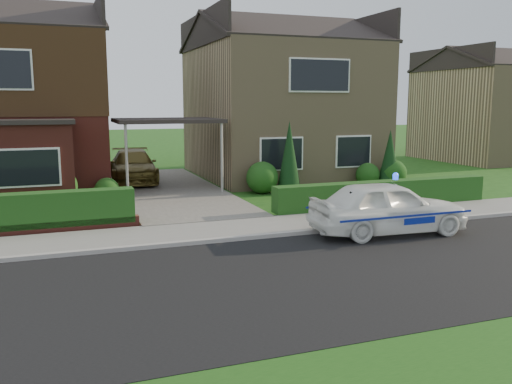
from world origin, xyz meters
name	(u,v)px	position (x,y,z in m)	size (l,w,h in m)	color
ground	(281,279)	(0.00, 0.00, 0.00)	(120.00, 120.00, 0.00)	#1A4813
road	(281,279)	(0.00, 0.00, 0.00)	(60.00, 6.00, 0.02)	black
kerb	(233,239)	(0.00, 3.05, 0.06)	(60.00, 0.16, 0.12)	#9E9993
sidewalk	(220,230)	(0.00, 4.10, 0.05)	(60.00, 2.00, 0.10)	slate
driveway	(169,190)	(0.00, 11.00, 0.06)	(3.80, 12.00, 0.12)	#666059
house_left	(2,91)	(-5.78, 13.90, 3.81)	(7.50, 9.53, 7.25)	maroon
house_right	(280,96)	(5.80, 13.99, 3.66)	(7.50, 8.06, 7.25)	#9C835F
carport_link	(167,122)	(0.00, 10.95, 2.66)	(3.80, 3.00, 2.77)	black
hedge_right	(383,209)	(5.80, 5.35, 0.00)	(7.50, 0.55, 0.80)	#163E13
shrub_left_mid	(57,187)	(-4.00, 9.30, 0.66)	(1.32, 1.32, 1.32)	#163E13
shrub_left_near	(107,190)	(-2.40, 9.60, 0.42)	(0.84, 0.84, 0.84)	#163E13
shrub_right_near	(262,178)	(3.20, 9.40, 0.60)	(1.20, 1.20, 1.20)	#163E13
shrub_right_mid	(368,175)	(7.80, 9.50, 0.48)	(0.96, 0.96, 0.96)	#163E13
shrub_right_far	(393,173)	(8.80, 9.20, 0.54)	(1.08, 1.08, 1.08)	#163E13
conifer_a	(289,158)	(4.20, 9.20, 1.30)	(0.90, 0.90, 2.60)	black
conifer_b	(390,160)	(8.60, 9.20, 1.10)	(0.90, 0.90, 2.20)	black
neighbour_right	(490,115)	(20.00, 16.00, 2.60)	(6.50, 7.00, 5.20)	#9C835F
police_car	(388,208)	(3.99, 2.40, 0.69)	(3.74, 4.17, 1.55)	white
driveway_car	(133,166)	(-1.00, 13.36, 0.76)	(1.80, 4.44, 1.29)	brown
potted_plant_c	(43,207)	(-4.39, 7.53, 0.35)	(0.39, 0.39, 0.70)	gray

